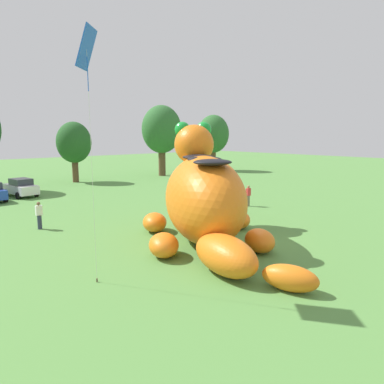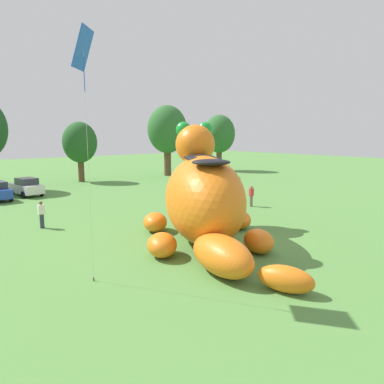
# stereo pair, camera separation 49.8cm
# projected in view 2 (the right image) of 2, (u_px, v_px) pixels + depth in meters

# --- Properties ---
(ground_plane) EXTENTS (160.00, 160.00, 0.00)m
(ground_plane) POSITION_uv_depth(u_px,v_px,m) (242.00, 243.00, 19.18)
(ground_plane) COLOR #568E42
(giant_inflatable_creature) EXTENTS (8.94, 12.72, 6.58)m
(giant_inflatable_creature) POSITION_uv_depth(u_px,v_px,m) (204.00, 198.00, 19.25)
(giant_inflatable_creature) COLOR orange
(giant_inflatable_creature) RESTS_ON ground
(car_white) EXTENTS (2.36, 4.29, 1.72)m
(car_white) POSITION_uv_depth(u_px,v_px,m) (26.00, 187.00, 33.92)
(car_white) COLOR white
(car_white) RESTS_ON ground
(tree_centre_left) EXTENTS (4.13, 4.13, 7.34)m
(tree_centre_left) POSITION_uv_depth(u_px,v_px,m) (80.00, 143.00, 43.48)
(tree_centre_left) COLOR brown
(tree_centre_left) RESTS_ON ground
(tree_centre) EXTENTS (5.55, 5.55, 9.85)m
(tree_centre) POSITION_uv_depth(u_px,v_px,m) (167.00, 130.00, 49.97)
(tree_centre) COLOR brown
(tree_centre) RESTS_ON ground
(tree_centre_right) EXTENTS (5.02, 5.02, 8.92)m
(tree_centre_right) POSITION_uv_depth(u_px,v_px,m) (219.00, 134.00, 57.06)
(tree_centre_right) COLOR brown
(tree_centre_right) RESTS_ON ground
(spectator_near_inflatable) EXTENTS (0.38, 0.26, 1.71)m
(spectator_near_inflatable) POSITION_uv_depth(u_px,v_px,m) (42.00, 215.00, 22.15)
(spectator_near_inflatable) COLOR #2D334C
(spectator_near_inflatable) RESTS_ON ground
(spectator_mid_field) EXTENTS (0.38, 0.26, 1.71)m
(spectator_mid_field) POSITION_uv_depth(u_px,v_px,m) (251.00, 196.00, 28.85)
(spectator_mid_field) COLOR #726656
(spectator_mid_field) RESTS_ON ground
(tethered_flying_kite) EXTENTS (1.13, 1.13, 9.56)m
(tethered_flying_kite) POSITION_uv_depth(u_px,v_px,m) (83.00, 53.00, 12.84)
(tethered_flying_kite) COLOR brown
(tethered_flying_kite) RESTS_ON ground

